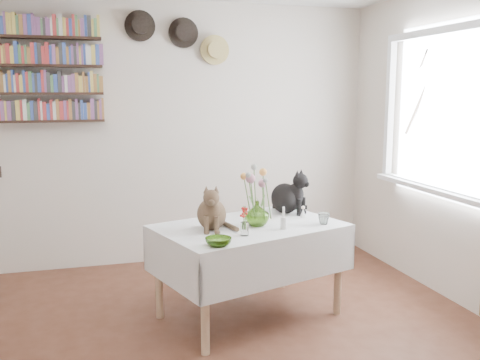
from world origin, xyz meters
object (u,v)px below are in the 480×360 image
object	(u,v)px
flower_vase	(257,213)
bookshelf_unit	(43,70)
dining_table	(249,248)
tabby_cat	(211,206)
black_cat	(285,190)

from	to	relation	value
flower_vase	bookshelf_unit	bearing A→B (deg)	135.55
dining_table	bookshelf_unit	world-z (taller)	bookshelf_unit
bookshelf_unit	tabby_cat	bearing A→B (deg)	-51.59
tabby_cat	flower_vase	distance (m)	0.34
black_cat	flower_vase	world-z (taller)	black_cat
dining_table	bookshelf_unit	distance (m)	2.42
dining_table	flower_vase	world-z (taller)	flower_vase
tabby_cat	flower_vase	size ratio (longest dim) A/B	1.82
tabby_cat	black_cat	distance (m)	0.77
black_cat	flower_vase	size ratio (longest dim) A/B	1.97
dining_table	black_cat	xyz separation A→B (m)	(0.39, 0.31, 0.35)
dining_table	tabby_cat	size ratio (longest dim) A/B	4.47
bookshelf_unit	dining_table	bearing A→B (deg)	-44.59
bookshelf_unit	flower_vase	bearing A→B (deg)	-44.45
black_cat	dining_table	bearing A→B (deg)	175.81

